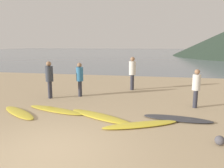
{
  "coord_description": "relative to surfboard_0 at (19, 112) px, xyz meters",
  "views": [
    {
      "loc": [
        2.41,
        -4.35,
        2.51
      ],
      "look_at": [
        0.37,
        5.81,
        0.6
      ],
      "focal_mm": 34.95,
      "sensor_mm": 36.0,
      "label": 1
    }
  ],
  "objects": [
    {
      "name": "surfboard_1",
      "position": [
        1.15,
        0.57,
        -0.0
      ],
      "size": [
        2.58,
        1.22,
        0.07
      ],
      "primitive_type": "ellipsoid",
      "rotation": [
        0.0,
        0.0,
        -0.29
      ],
      "color": "yellow",
      "rests_on": "ground"
    },
    {
      "name": "person_2",
      "position": [
        6.45,
        2.05,
        0.87
      ],
      "size": [
        0.31,
        0.31,
        1.55
      ],
      "rotation": [
        0.0,
        0.0,
        0.43
      ],
      "color": "#2D2D38",
      "rests_on": "ground"
    },
    {
      "name": "person_0",
      "position": [
        1.31,
        2.98,
        0.92
      ],
      "size": [
        0.33,
        0.33,
        1.63
      ],
      "rotation": [
        0.0,
        0.0,
        4.12
      ],
      "color": "#2D2D38",
      "rests_on": "ground"
    },
    {
      "name": "ground_plane",
      "position": [
        2.45,
        7.52,
        -0.14
      ],
      "size": [
        120.0,
        120.0,
        0.2
      ],
      "primitive_type": "cube",
      "color": "tan",
      "rests_on": "ground"
    },
    {
      "name": "surfboard_2",
      "position": [
        3.02,
        0.16,
        0.0
      ],
      "size": [
        2.61,
        1.66,
        0.08
      ],
      "primitive_type": "ellipsoid",
      "rotation": [
        0.0,
        0.0,
        -0.45
      ],
      "color": "yellow",
      "rests_on": "ground"
    },
    {
      "name": "surfboard_3",
      "position": [
        4.46,
        -0.36,
        0.01
      ],
      "size": [
        2.44,
        1.52,
        0.09
      ],
      "primitive_type": "ellipsoid",
      "rotation": [
        0.0,
        0.0,
        0.45
      ],
      "color": "yellow",
      "rests_on": "ground"
    },
    {
      "name": "surfboard_4",
      "position": [
        5.64,
        0.43,
        0.01
      ],
      "size": [
        2.3,
        0.83,
        0.09
      ],
      "primitive_type": "ellipsoid",
      "rotation": [
        0.0,
        0.0,
        -0.12
      ],
      "color": "#333338",
      "rests_on": "ground"
    },
    {
      "name": "person_1",
      "position": [
        3.62,
        5.0,
        1.04
      ],
      "size": [
        0.37,
        0.37,
        1.82
      ],
      "rotation": [
        0.0,
        0.0,
        1.14
      ],
      "color": "#2D2D38",
      "rests_on": "ground"
    },
    {
      "name": "person_3",
      "position": [
        0.05,
        2.36,
        0.98
      ],
      "size": [
        0.35,
        0.35,
        1.73
      ],
      "rotation": [
        0.0,
        0.0,
        1.87
      ],
      "color": "#2D2D38",
      "rests_on": "ground"
    },
    {
      "name": "beach_rock_near",
      "position": [
        6.51,
        -1.27,
        0.08
      ],
      "size": [
        0.24,
        0.24,
        0.24
      ],
      "primitive_type": "sphere",
      "color": "#4E4C51",
      "rests_on": "ground"
    },
    {
      "name": "ocean_water",
      "position": [
        2.45,
        60.26,
        -0.04
      ],
      "size": [
        140.0,
        100.0,
        0.01
      ],
      "primitive_type": "cube",
      "color": "slate",
      "rests_on": "ground"
    },
    {
      "name": "surfboard_0",
      "position": [
        0.0,
        0.0,
        0.0
      ],
      "size": [
        2.09,
        1.65,
        0.08
      ],
      "primitive_type": "ellipsoid",
      "rotation": [
        0.0,
        0.0,
        -0.6
      ],
      "color": "yellow",
      "rests_on": "ground"
    }
  ]
}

